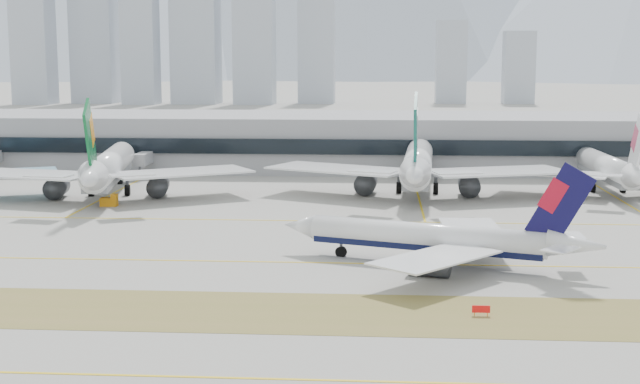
# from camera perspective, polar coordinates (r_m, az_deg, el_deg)

# --- Properties ---
(ground) EXTENTS (3000.00, 3000.00, 0.00)m
(ground) POSITION_cam_1_polar(r_m,az_deg,el_deg) (142.89, -3.53, -4.03)
(ground) COLOR gray
(ground) RESTS_ON ground
(apron_markings) EXTENTS (360.00, 122.22, 0.06)m
(apron_markings) POSITION_cam_1_polar(r_m,az_deg,el_deg) (91.73, -7.95, -11.42)
(apron_markings) COLOR olive
(apron_markings) RESTS_ON ground
(taxiing_airliner) EXTENTS (48.58, 41.21, 16.86)m
(taxiing_airliner) POSITION_cam_1_polar(r_m,az_deg,el_deg) (135.87, 7.52, -3.00)
(taxiing_airliner) COLOR white
(taxiing_airliner) RESTS_ON ground
(widebody_eva) EXTENTS (65.55, 64.84, 23.67)m
(widebody_eva) POSITION_cam_1_polar(r_m,az_deg,el_deg) (206.22, -13.42, 1.45)
(widebody_eva) COLOR white
(widebody_eva) RESTS_ON ground
(widebody_cathay) EXTENTS (69.43, 68.02, 24.79)m
(widebody_cathay) POSITION_cam_1_polar(r_m,az_deg,el_deg) (205.05, 6.26, 1.68)
(widebody_cathay) COLOR white
(widebody_cathay) RESTS_ON ground
(widebody_china_air) EXTENTS (56.89, 55.48, 20.27)m
(widebody_china_air) POSITION_cam_1_polar(r_m,az_deg,el_deg) (216.58, 18.06, 1.35)
(widebody_china_air) COLOR white
(widebody_china_air) RESTS_ON ground
(terminal) EXTENTS (280.00, 43.10, 15.00)m
(terminal) POSITION_cam_1_polar(r_m,az_deg,el_deg) (254.82, -0.22, 3.30)
(terminal) COLOR gray
(terminal) RESTS_ON ground
(hold_sign_right) EXTENTS (2.20, 0.15, 1.35)m
(hold_sign_right) POSITION_cam_1_polar(r_m,az_deg,el_deg) (111.21, 10.27, -7.40)
(hold_sign_right) COLOR red
(hold_sign_right) RESTS_ON ground
(gse_b) EXTENTS (3.55, 2.00, 2.60)m
(gse_b) POSITION_cam_1_polar(r_m,az_deg,el_deg) (193.52, -13.31, -0.58)
(gse_b) COLOR orange
(gse_b) RESTS_ON ground
(city_skyline) EXTENTS (342.00, 49.80, 140.00)m
(city_skyline) POSITION_cam_1_polar(r_m,az_deg,el_deg) (604.96, -8.17, 10.34)
(city_skyline) COLOR #A2AAB8
(city_skyline) RESTS_ON ground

